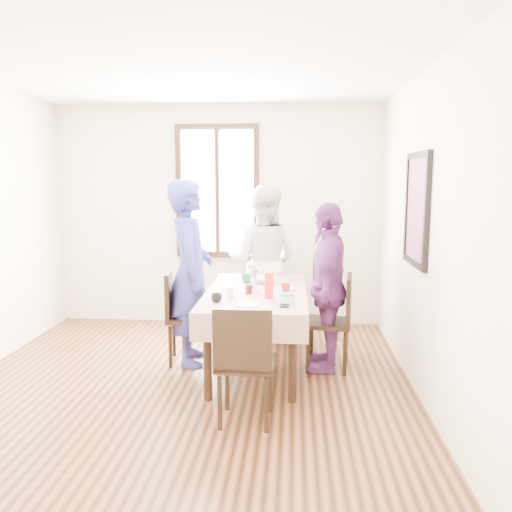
{
  "coord_description": "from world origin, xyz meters",
  "views": [
    {
      "loc": [
        0.94,
        -4.27,
        1.81
      ],
      "look_at": [
        0.6,
        0.55,
        1.1
      ],
      "focal_mm": 37.19,
      "sensor_mm": 36.0,
      "label": 1
    }
  ],
  "objects_px": {
    "chair_right": "(328,322)",
    "person_right": "(327,287)",
    "chair_left": "(189,317)",
    "person_left": "(190,273)",
    "chair_near": "(246,363)",
    "dining_table": "(256,330)",
    "person_far": "(263,262)",
    "chair_far": "(263,296)"
  },
  "relations": [
    {
      "from": "chair_far",
      "to": "person_left",
      "type": "bearing_deg",
      "value": 57.35
    },
    {
      "from": "dining_table",
      "to": "person_far",
      "type": "xyz_separation_m",
      "value": [
        0.0,
        1.09,
        0.49
      ]
    },
    {
      "from": "person_right",
      "to": "chair_near",
      "type": "bearing_deg",
      "value": -22.47
    },
    {
      "from": "chair_right",
      "to": "chair_far",
      "type": "bearing_deg",
      "value": 39.98
    },
    {
      "from": "chair_left",
      "to": "person_left",
      "type": "bearing_deg",
      "value": 83.05
    },
    {
      "from": "dining_table",
      "to": "chair_right",
      "type": "height_order",
      "value": "chair_right"
    },
    {
      "from": "chair_left",
      "to": "chair_near",
      "type": "distance_m",
      "value": 1.44
    },
    {
      "from": "dining_table",
      "to": "person_left",
      "type": "xyz_separation_m",
      "value": [
        -0.66,
        0.15,
        0.53
      ]
    },
    {
      "from": "person_left",
      "to": "person_far",
      "type": "distance_m",
      "value": 1.15
    },
    {
      "from": "chair_left",
      "to": "dining_table",
      "type": "bearing_deg",
      "value": 70.47
    },
    {
      "from": "chair_far",
      "to": "person_right",
      "type": "relative_size",
      "value": 0.57
    },
    {
      "from": "chair_left",
      "to": "person_right",
      "type": "distance_m",
      "value": 1.39
    },
    {
      "from": "dining_table",
      "to": "chair_near",
      "type": "height_order",
      "value": "chair_near"
    },
    {
      "from": "person_far",
      "to": "chair_far",
      "type": "bearing_deg",
      "value": -80.28
    },
    {
      "from": "chair_near",
      "to": "chair_left",
      "type": "bearing_deg",
      "value": 120.33
    },
    {
      "from": "chair_far",
      "to": "chair_near",
      "type": "bearing_deg",
      "value": 91.89
    },
    {
      "from": "chair_near",
      "to": "person_right",
      "type": "distance_m",
      "value": 1.38
    },
    {
      "from": "chair_near",
      "to": "chair_right",
      "type": "bearing_deg",
      "value": 61.79
    },
    {
      "from": "person_far",
      "to": "person_right",
      "type": "height_order",
      "value": "person_far"
    },
    {
      "from": "chair_far",
      "to": "chair_near",
      "type": "xyz_separation_m",
      "value": [
        0.0,
        -2.23,
        0.0
      ]
    },
    {
      "from": "chair_near",
      "to": "person_far",
      "type": "bearing_deg",
      "value": 92.08
    },
    {
      "from": "chair_right",
      "to": "person_left",
      "type": "height_order",
      "value": "person_left"
    },
    {
      "from": "chair_right",
      "to": "person_left",
      "type": "bearing_deg",
      "value": 93.05
    },
    {
      "from": "dining_table",
      "to": "person_right",
      "type": "relative_size",
      "value": 1.02
    },
    {
      "from": "chair_near",
      "to": "person_far",
      "type": "relative_size",
      "value": 0.53
    },
    {
      "from": "dining_table",
      "to": "person_left",
      "type": "bearing_deg",
      "value": 167.08
    },
    {
      "from": "chair_far",
      "to": "person_far",
      "type": "bearing_deg",
      "value": 91.89
    },
    {
      "from": "chair_right",
      "to": "person_right",
      "type": "bearing_deg",
      "value": 97.37
    },
    {
      "from": "chair_right",
      "to": "chair_near",
      "type": "height_order",
      "value": "same"
    },
    {
      "from": "chair_far",
      "to": "person_left",
      "type": "height_order",
      "value": "person_left"
    },
    {
      "from": "chair_right",
      "to": "person_left",
      "type": "relative_size",
      "value": 0.51
    },
    {
      "from": "chair_left",
      "to": "chair_right",
      "type": "height_order",
      "value": "same"
    },
    {
      "from": "chair_near",
      "to": "person_far",
      "type": "xyz_separation_m",
      "value": [
        0.0,
        2.21,
        0.41
      ]
    },
    {
      "from": "chair_right",
      "to": "person_right",
      "type": "distance_m",
      "value": 0.34
    },
    {
      "from": "person_far",
      "to": "chair_left",
      "type": "bearing_deg",
      "value": 63.88
    },
    {
      "from": "person_left",
      "to": "person_right",
      "type": "bearing_deg",
      "value": -102.82
    },
    {
      "from": "chair_left",
      "to": "chair_far",
      "type": "xyz_separation_m",
      "value": [
        0.68,
        0.96,
        0.0
      ]
    },
    {
      "from": "dining_table",
      "to": "chair_left",
      "type": "relative_size",
      "value": 1.78
    },
    {
      "from": "chair_far",
      "to": "person_far",
      "type": "relative_size",
      "value": 0.53
    },
    {
      "from": "dining_table",
      "to": "person_right",
      "type": "xyz_separation_m",
      "value": [
        0.66,
        0.05,
        0.42
      ]
    },
    {
      "from": "chair_near",
      "to": "dining_table",
      "type": "bearing_deg",
      "value": 92.08
    },
    {
      "from": "chair_far",
      "to": "person_far",
      "type": "distance_m",
      "value": 0.41
    }
  ]
}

